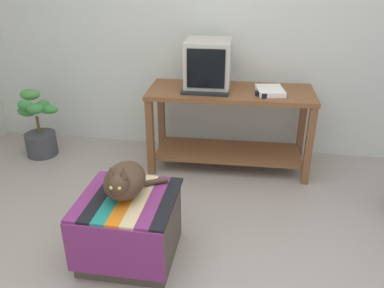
{
  "coord_description": "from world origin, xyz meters",
  "views": [
    {
      "loc": [
        0.39,
        -1.72,
        1.77
      ],
      "look_at": [
        -0.04,
        0.85,
        0.55
      ],
      "focal_mm": 36.8,
      "sensor_mm": 36.0,
      "label": 1
    }
  ],
  "objects_px": {
    "desk": "(230,115)",
    "ottoman_with_blanket": "(130,227)",
    "book": "(270,91)",
    "cat": "(124,181)",
    "stapler": "(261,95)",
    "tv_monitor": "(208,65)",
    "keyboard": "(205,92)",
    "potted_plant": "(39,129)"
  },
  "relations": [
    {
      "from": "desk",
      "to": "ottoman_with_blanket",
      "type": "relative_size",
      "value": 2.45
    },
    {
      "from": "desk",
      "to": "book",
      "type": "relative_size",
      "value": 5.21
    },
    {
      "from": "cat",
      "to": "stapler",
      "type": "xyz_separation_m",
      "value": [
        0.8,
        1.18,
        0.22
      ]
    },
    {
      "from": "stapler",
      "to": "desk",
      "type": "bearing_deg",
      "value": 110.36
    },
    {
      "from": "tv_monitor",
      "to": "book",
      "type": "height_order",
      "value": "tv_monitor"
    },
    {
      "from": "keyboard",
      "to": "book",
      "type": "height_order",
      "value": "book"
    },
    {
      "from": "cat",
      "to": "book",
      "type": "bearing_deg",
      "value": 52.14
    },
    {
      "from": "keyboard",
      "to": "book",
      "type": "bearing_deg",
      "value": 10.22
    },
    {
      "from": "tv_monitor",
      "to": "cat",
      "type": "bearing_deg",
      "value": -105.53
    },
    {
      "from": "book",
      "to": "cat",
      "type": "xyz_separation_m",
      "value": [
        -0.88,
        -1.3,
        -0.22
      ]
    },
    {
      "from": "book",
      "to": "ottoman_with_blanket",
      "type": "xyz_separation_m",
      "value": [
        -0.86,
        -1.33,
        -0.54
      ]
    },
    {
      "from": "stapler",
      "to": "keyboard",
      "type": "bearing_deg",
      "value": 138.57
    },
    {
      "from": "ottoman_with_blanket",
      "to": "stapler",
      "type": "distance_m",
      "value": 1.54
    },
    {
      "from": "desk",
      "to": "cat",
      "type": "height_order",
      "value": "desk"
    },
    {
      "from": "tv_monitor",
      "to": "keyboard",
      "type": "bearing_deg",
      "value": -91.91
    },
    {
      "from": "potted_plant",
      "to": "cat",
      "type": "bearing_deg",
      "value": -44.03
    },
    {
      "from": "desk",
      "to": "keyboard",
      "type": "bearing_deg",
      "value": -149.06
    },
    {
      "from": "desk",
      "to": "tv_monitor",
      "type": "relative_size",
      "value": 3.4
    },
    {
      "from": "tv_monitor",
      "to": "cat",
      "type": "distance_m",
      "value": 1.48
    },
    {
      "from": "keyboard",
      "to": "potted_plant",
      "type": "bearing_deg",
      "value": 176.94
    },
    {
      "from": "desk",
      "to": "ottoman_with_blanket",
      "type": "height_order",
      "value": "desk"
    },
    {
      "from": "tv_monitor",
      "to": "cat",
      "type": "xyz_separation_m",
      "value": [
        -0.33,
        -1.38,
        -0.4
      ]
    },
    {
      "from": "tv_monitor",
      "to": "ottoman_with_blanket",
      "type": "xyz_separation_m",
      "value": [
        -0.32,
        -1.41,
        -0.72
      ]
    },
    {
      "from": "tv_monitor",
      "to": "stapler",
      "type": "height_order",
      "value": "tv_monitor"
    },
    {
      "from": "desk",
      "to": "potted_plant",
      "type": "height_order",
      "value": "desk"
    },
    {
      "from": "book",
      "to": "ottoman_with_blanket",
      "type": "bearing_deg",
      "value": -132.6
    },
    {
      "from": "desk",
      "to": "cat",
      "type": "bearing_deg",
      "value": -114.08
    },
    {
      "from": "keyboard",
      "to": "potted_plant",
      "type": "distance_m",
      "value": 1.72
    },
    {
      "from": "book",
      "to": "potted_plant",
      "type": "bearing_deg",
      "value": 171.09
    },
    {
      "from": "desk",
      "to": "potted_plant",
      "type": "xyz_separation_m",
      "value": [
        -1.86,
        -0.06,
        -0.24
      ]
    },
    {
      "from": "tv_monitor",
      "to": "stapler",
      "type": "xyz_separation_m",
      "value": [
        0.47,
        -0.2,
        -0.18
      ]
    },
    {
      "from": "ottoman_with_blanket",
      "to": "book",
      "type": "bearing_deg",
      "value": 57.12
    },
    {
      "from": "potted_plant",
      "to": "tv_monitor",
      "type": "bearing_deg",
      "value": 3.79
    },
    {
      "from": "desk",
      "to": "cat",
      "type": "xyz_separation_m",
      "value": [
        -0.54,
        -1.33,
        0.04
      ]
    },
    {
      "from": "desk",
      "to": "book",
      "type": "xyz_separation_m",
      "value": [
        0.34,
        -0.03,
        0.26
      ]
    },
    {
      "from": "tv_monitor",
      "to": "book",
      "type": "distance_m",
      "value": 0.58
    },
    {
      "from": "book",
      "to": "cat",
      "type": "bearing_deg",
      "value": -133.73
    },
    {
      "from": "book",
      "to": "ottoman_with_blanket",
      "type": "relative_size",
      "value": 0.47
    },
    {
      "from": "tv_monitor",
      "to": "potted_plant",
      "type": "bearing_deg",
      "value": -178.12
    },
    {
      "from": "book",
      "to": "cat",
      "type": "distance_m",
      "value": 1.59
    },
    {
      "from": "keyboard",
      "to": "book",
      "type": "distance_m",
      "value": 0.55
    },
    {
      "from": "desk",
      "to": "book",
      "type": "bearing_deg",
      "value": -7.28
    }
  ]
}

